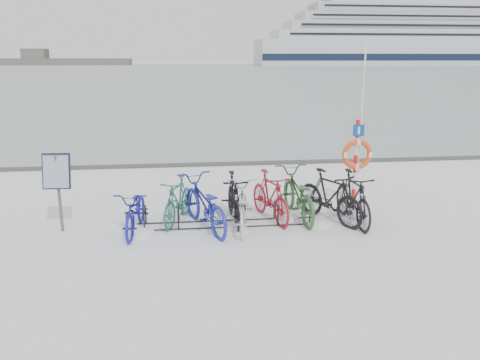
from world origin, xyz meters
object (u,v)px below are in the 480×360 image
(bike_rack, at_px, (228,217))
(lifebuoy_station, at_px, (357,155))
(cruise_ferry, at_px, (400,39))
(info_board, at_px, (57,176))

(bike_rack, relative_size, lifebuoy_station, 1.02)
(cruise_ferry, bearing_deg, bike_rack, -115.60)
(bike_rack, height_order, lifebuoy_station, lifebuoy_station)
(bike_rack, height_order, info_board, info_board)
(info_board, bearing_deg, cruise_ferry, 66.36)
(bike_rack, xyz_separation_m, lifebuoy_station, (3.24, 0.97, 1.13))
(bike_rack, relative_size, cruise_ferry, 0.03)
(info_board, xyz_separation_m, cruise_ferry, (107.69, 217.43, 11.50))
(lifebuoy_station, height_order, cruise_ferry, cruise_ferry)
(info_board, distance_m, cruise_ferry, 242.91)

